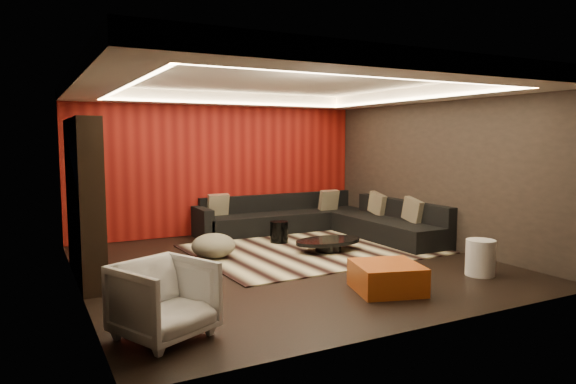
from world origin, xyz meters
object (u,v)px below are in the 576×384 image
drum_stool (279,232)px  orange_ottoman (387,277)px  armchair (164,300)px  coffee_table (328,245)px  white_side_table (480,258)px  sectional_sofa (322,222)px

drum_stool → orange_ottoman: drum_stool is taller
orange_ottoman → armchair: (-2.88, -0.23, 0.20)m
coffee_table → white_side_table: 2.52m
coffee_table → sectional_sofa: sectional_sofa is taller
white_side_table → drum_stool: bearing=115.1°
white_side_table → sectional_sofa: size_ratio=0.14×
coffee_table → white_side_table: (1.13, -2.25, 0.13)m
sectional_sofa → coffee_table: bearing=-117.6°
white_side_table → armchair: armchair is taller
orange_ottoman → white_side_table: bearing=-0.2°
coffee_table → sectional_sofa: (0.75, 1.43, 0.14)m
drum_stool → orange_ottoman: bearing=-91.9°
drum_stool → armchair: (-2.99, -3.51, 0.16)m
orange_ottoman → armchair: bearing=-175.5°
white_side_table → sectional_sofa: 3.70m
armchair → orange_ottoman: bearing=-20.6°
coffee_table → orange_ottoman: size_ratio=1.50×
white_side_table → orange_ottoman: bearing=179.8°
coffee_table → armchair: size_ratio=1.45×
drum_stool → orange_ottoman: 3.29m
armchair → sectional_sofa: size_ratio=0.23×
sectional_sofa → armchair: bearing=-136.8°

